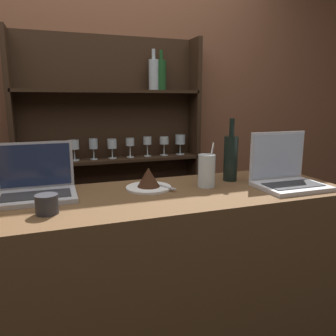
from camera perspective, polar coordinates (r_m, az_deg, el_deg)
The scene contains 9 objects.
bar_counter at distance 1.56m, azimuth -6.26°, elevation -23.33°, with size 1.88×0.53×1.02m.
back_wall at distance 2.34m, azimuth -12.95°, elevation 10.12°, with size 7.00×0.06×2.70m.
back_shelf at distance 2.32m, azimuth -9.55°, elevation 0.35°, with size 1.24×0.18×1.83m.
laptop_near at distance 1.41m, azimuth -21.98°, elevation -2.86°, with size 0.30×0.22×0.21m.
laptop_far at distance 1.56m, azimuth 19.86°, elevation -1.07°, with size 0.29×0.22×0.24m.
cake_plate at distance 1.43m, azimuth -3.39°, elevation -2.21°, with size 0.20×0.20×0.09m.
water_glass at distance 1.46m, azimuth 6.74°, elevation -0.47°, with size 0.08×0.08×0.20m.
wine_bottle_dark at distance 1.59m, azimuth 10.86°, elevation 1.87°, with size 0.07×0.07×0.30m.
coffee_cup at distance 1.19m, azimuth -20.35°, elevation -5.94°, with size 0.08×0.08×0.07m.
Camera 1 is at (-0.28, -0.98, 1.41)m, focal length 35.00 mm.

